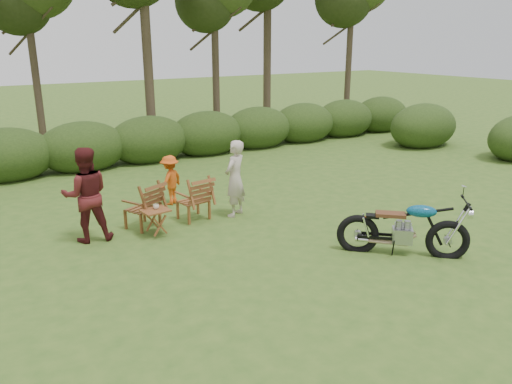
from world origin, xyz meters
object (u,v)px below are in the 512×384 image
lawn_chair_right (194,219)px  adult_a (235,215)px  adult_b (91,240)px  cup (156,207)px  motorcycle (400,254)px  lawn_chair_left (143,227)px  side_table (156,223)px  child (171,204)px

lawn_chair_right → adult_a: bearing=154.6°
lawn_chair_right → adult_b: bearing=-7.9°
lawn_chair_right → cup: 1.21m
motorcycle → lawn_chair_left: 4.98m
adult_a → adult_b: 3.01m
lawn_chair_left → adult_a: (1.92, -0.37, 0.00)m
lawn_chair_right → lawn_chair_left: bearing=-13.3°
lawn_chair_right → side_table: (-1.01, -0.48, 0.26)m
side_table → lawn_chair_right: bearing=25.2°
cup → child: bearing=58.9°
motorcycle → side_table: 4.54m
side_table → cup: size_ratio=4.75×
adult_b → motorcycle: bearing=151.7°
adult_a → adult_b: (-3.00, 0.27, 0.00)m
lawn_chair_right → adult_a: (0.85, -0.27, 0.00)m
cup → adult_a: bearing=5.0°
cup → child: size_ratio=0.10×
child → cup: bearing=27.7°
lawn_chair_left → child: (1.06, 1.08, 0.00)m
adult_a → side_table: bearing=-24.4°
lawn_chair_left → side_table: size_ratio=1.79×
motorcycle → lawn_chair_right: size_ratio=2.27×
side_table → child: 1.96m
adult_b → child: (2.14, 1.18, 0.00)m
side_table → adult_b: (-1.13, 0.48, -0.26)m
motorcycle → adult_a: (-1.45, 3.30, 0.00)m
adult_a → adult_b: adult_b is taller
lawn_chair_right → cup: (-0.98, -0.43, 0.57)m
cup → motorcycle: bearing=-43.7°
adult_b → lawn_chair_left: bearing=-164.2°
motorcycle → adult_b: (-4.45, 3.57, 0.00)m
side_table → adult_b: adult_b is taller
motorcycle → cup: cup is taller
lawn_chair_left → adult_a: size_ratio=0.58×
lawn_chair_left → adult_a: 1.96m
lawn_chair_left → adult_b: size_ratio=0.53×
adult_a → motorcycle: bearing=83.0°
adult_a → child: bearing=-90.1°
motorcycle → lawn_chair_right: bearing=166.2°
cup → adult_b: adult_b is taller
child → lawn_chair_right: bearing=59.0°
adult_a → child: adult_a is taller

